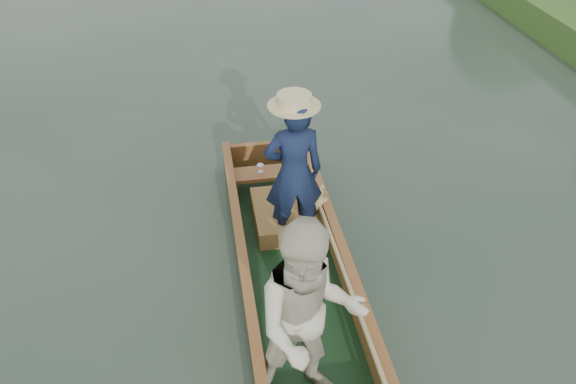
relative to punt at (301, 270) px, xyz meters
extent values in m
plane|color=#283D30|center=(0.02, 0.23, -0.68)|extent=(120.00, 120.00, 0.00)
cube|color=#133317|center=(0.02, 0.23, -0.64)|extent=(1.10, 5.00, 0.08)
cube|color=brown|center=(-0.49, 0.23, -0.44)|extent=(0.08, 5.00, 0.32)
cube|color=brown|center=(0.53, 0.23, -0.44)|extent=(0.08, 5.00, 0.32)
cube|color=brown|center=(0.02, 2.69, -0.44)|extent=(1.10, 0.08, 0.32)
cube|color=brown|center=(-0.49, 0.23, -0.26)|extent=(0.10, 5.00, 0.04)
cube|color=brown|center=(0.53, 0.23, -0.26)|extent=(0.10, 5.00, 0.04)
cube|color=brown|center=(0.02, 2.13, -0.38)|extent=(0.94, 0.30, 0.05)
imported|color=#131E3C|center=(0.14, 1.15, 0.27)|extent=(0.64, 0.43, 1.73)
cylinder|color=beige|center=(0.14, 1.15, 1.09)|extent=(0.52, 0.52, 0.12)
imported|color=beige|center=(-0.10, -0.87, 0.32)|extent=(0.91, 0.72, 1.84)
cube|color=#AF6B38|center=(0.15, 1.41, -0.49)|extent=(0.85, 0.90, 0.22)
sphere|color=tan|center=(0.43, 1.31, -0.27)|extent=(0.20, 0.20, 0.20)
sphere|color=tan|center=(0.43, 1.30, -0.12)|extent=(0.15, 0.15, 0.15)
sphere|color=tan|center=(0.38, 1.30, -0.06)|extent=(0.05, 0.05, 0.05)
sphere|color=tan|center=(0.48, 1.30, -0.06)|extent=(0.05, 0.05, 0.05)
sphere|color=tan|center=(0.43, 1.24, -0.14)|extent=(0.06, 0.06, 0.06)
sphere|color=tan|center=(0.34, 1.29, -0.24)|extent=(0.07, 0.07, 0.07)
sphere|color=tan|center=(0.52, 1.29, -0.24)|extent=(0.07, 0.07, 0.07)
sphere|color=tan|center=(0.38, 1.28, -0.35)|extent=(0.08, 0.08, 0.08)
sphere|color=tan|center=(0.48, 1.28, -0.35)|extent=(0.08, 0.08, 0.08)
cylinder|color=silver|center=(-0.10, 2.13, -0.35)|extent=(0.07, 0.07, 0.01)
cylinder|color=silver|center=(-0.10, 2.13, -0.31)|extent=(0.01, 0.01, 0.08)
ellipsoid|color=silver|center=(-0.10, 2.13, -0.25)|extent=(0.09, 0.09, 0.05)
cylinder|color=tan|center=(0.45, -0.21, -0.22)|extent=(0.04, 3.99, 0.18)
camera|label=1|loc=(-0.72, -3.60, 3.60)|focal=35.00mm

